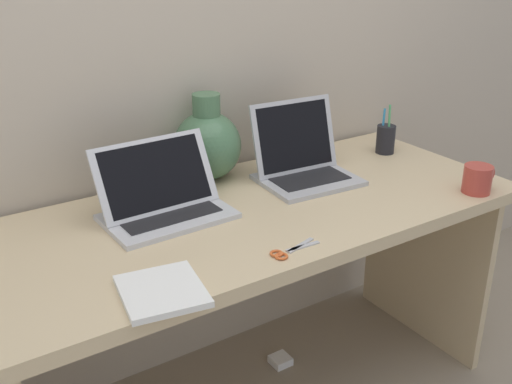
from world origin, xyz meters
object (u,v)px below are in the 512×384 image
at_px(notebook_stack, 162,291).
at_px(coffee_mug, 478,179).
at_px(power_brick, 280,360).
at_px(pen_cup, 386,139).
at_px(green_vase, 208,144).
at_px(laptop_left, 162,197).
at_px(scissors, 287,252).
at_px(laptop_right, 302,159).

height_order(notebook_stack, coffee_mug, coffee_mug).
bearing_deg(power_brick, coffee_mug, -41.88).
height_order(notebook_stack, pen_cup, pen_cup).
bearing_deg(green_vase, pen_cup, -11.84).
bearing_deg(green_vase, power_brick, -40.64).
bearing_deg(laptop_left, notebook_stack, -115.73).
xyz_separation_m(laptop_left, scissors, (0.17, -0.38, -0.05)).
height_order(green_vase, coffee_mug, green_vase).
xyz_separation_m(notebook_stack, scissors, (0.35, 0.00, -0.00)).
bearing_deg(laptop_right, notebook_stack, -150.47).
bearing_deg(laptop_left, scissors, -66.14).
bearing_deg(laptop_right, green_vase, 146.01).
xyz_separation_m(laptop_right, coffee_mug, (0.39, -0.40, -0.02)).
distance_m(laptop_left, scissors, 0.42).
bearing_deg(coffee_mug, green_vase, 138.49).
height_order(laptop_right, scissors, laptop_right).
xyz_separation_m(laptop_left, coffee_mug, (0.89, -0.38, -0.01)).
relative_size(laptop_right, coffee_mug, 2.55).
relative_size(green_vase, scissors, 1.91).
distance_m(coffee_mug, scissors, 0.73).
relative_size(pen_cup, power_brick, 2.63).
xyz_separation_m(coffee_mug, power_brick, (-0.45, 0.40, -0.77)).
bearing_deg(laptop_left, power_brick, 2.66).
bearing_deg(pen_cup, scissors, -150.68).
bearing_deg(green_vase, notebook_stack, -127.71).
bearing_deg(notebook_stack, power_brick, 32.52).
distance_m(coffee_mug, pen_cup, 0.43).
bearing_deg(notebook_stack, coffee_mug, -0.32).
bearing_deg(coffee_mug, scissors, 179.48).
relative_size(laptop_right, scissors, 2.16).
distance_m(laptop_right, pen_cup, 0.41).
xyz_separation_m(pen_cup, scissors, (-0.75, -0.42, -0.05)).
xyz_separation_m(coffee_mug, scissors, (-0.73, 0.01, -0.04)).
relative_size(green_vase, notebook_stack, 1.44).
bearing_deg(laptop_right, pen_cup, 4.45).
relative_size(laptop_right, notebook_stack, 1.63).
bearing_deg(laptop_right, laptop_left, -178.59).
height_order(pen_cup, power_brick, pen_cup).
height_order(laptop_right, power_brick, laptop_right).
distance_m(pen_cup, power_brick, 0.91).
xyz_separation_m(laptop_left, pen_cup, (0.92, 0.04, -0.00)).
height_order(laptop_left, laptop_right, laptop_right).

